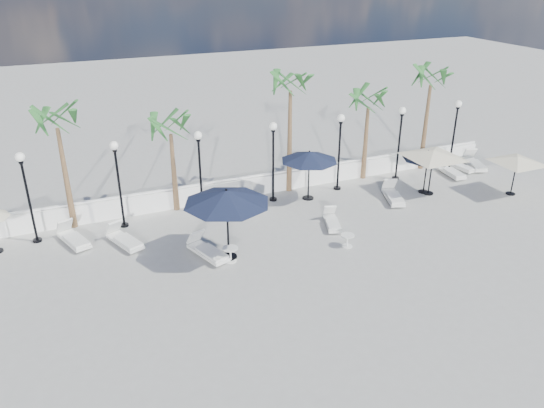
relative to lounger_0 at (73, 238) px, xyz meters
name	(u,v)px	position (x,y,z in m)	size (l,w,h in m)	color
ground	(340,266)	(9.13, -5.72, -0.25)	(100.00, 100.00, 0.00)	gray
balustrade	(265,184)	(9.13, 1.78, 0.22)	(26.00, 0.30, 1.01)	white
lamppost_0	(26,185)	(-1.37, 0.78, 2.24)	(0.36, 0.36, 3.84)	black
lamppost_1	(118,172)	(2.13, 0.78, 2.24)	(0.36, 0.36, 3.84)	black
lamppost_2	(200,161)	(5.63, 0.78, 2.24)	(0.36, 0.36, 3.84)	black
lamppost_3	(273,151)	(9.13, 0.78, 2.24)	(0.36, 0.36, 3.84)	black
lamppost_4	(340,142)	(12.63, 0.78, 2.24)	(0.36, 0.36, 3.84)	black
lamppost_5	(400,133)	(16.13, 0.78, 2.24)	(0.36, 0.36, 3.84)	black
lamppost_6	(455,126)	(19.63, 0.78, 2.24)	(0.36, 0.36, 3.84)	black
palm_0	(57,125)	(0.13, 1.58, 4.28)	(2.60, 2.60, 5.50)	brown
palm_1	(170,131)	(4.63, 1.58, 3.50)	(2.60, 2.60, 4.70)	brown
palm_2	(290,88)	(10.33, 1.58, 4.86)	(2.60, 2.60, 6.10)	brown
palm_3	(368,104)	(14.63, 1.58, 3.70)	(2.60, 2.60, 4.90)	brown
palm_4	(431,82)	(18.33, 1.58, 4.48)	(2.60, 2.60, 5.70)	brown
lounger_0	(73,238)	(0.00, 0.00, 0.00)	(1.27, 2.09, 0.75)	silver
lounger_1	(208,251)	(4.71, -3.10, 0.01)	(1.28, 2.14, 0.76)	silver
lounger_2	(125,239)	(1.89, -0.92, 0.00)	(1.32, 2.09, 0.75)	silver
lounger_3	(249,203)	(7.75, 0.41, -0.02)	(0.84, 1.93, 0.70)	silver
lounger_4	(393,196)	(14.40, -1.48, 0.01)	(1.31, 2.14, 0.77)	silver
lounger_5	(332,222)	(10.40, -2.71, -0.03)	(1.07, 1.81, 0.65)	silver
lounger_6	(451,171)	(19.14, 0.06, -0.01)	(0.84, 2.01, 0.73)	silver
lounger_7	(461,166)	(20.21, 0.50, -0.04)	(0.72, 1.70, 0.62)	silver
lounger_8	(474,163)	(21.13, 0.50, 0.01)	(1.36, 2.19, 0.78)	silver
side_table_0	(231,253)	(5.42, -3.78, 0.10)	(0.59, 0.59, 0.57)	silver
side_table_1	(215,207)	(6.15, 0.48, 0.07)	(0.55, 0.55, 0.53)	silver
side_table_2	(347,240)	(10.10, -4.54, 0.07)	(0.55, 0.55, 0.53)	silver
parasol_navy_left	(227,197)	(5.44, -3.52, 2.31)	(3.29, 3.29, 2.90)	black
parasol_navy_mid	(309,157)	(10.76, 0.31, 1.89)	(2.72, 2.72, 2.44)	black
parasol_navy_right	(428,155)	(16.37, -1.24, 1.68)	(2.46, 2.46, 2.20)	black
parasol_cream_sq_a	(434,151)	(16.48, -1.48, 1.98)	(4.91, 4.91, 2.41)	black
parasol_cream_sq_b	(518,157)	(20.18, -3.10, 1.68)	(4.17, 4.17, 2.09)	black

